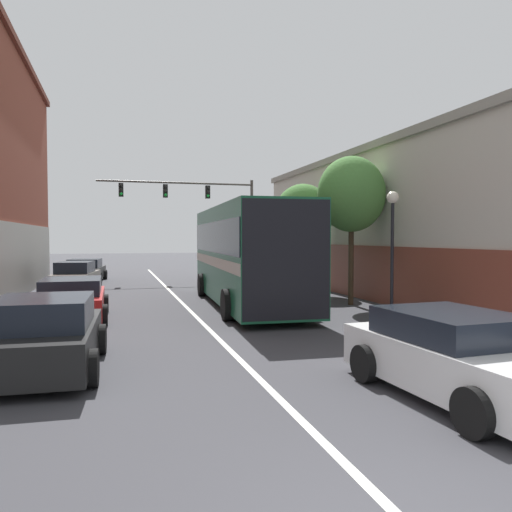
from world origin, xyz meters
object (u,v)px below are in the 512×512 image
bus (247,251)px  street_tree_near (351,195)px  parked_car_left_far (45,336)px  street_tree_far (303,217)px  parked_car_left_near (72,300)px  street_lamp (392,238)px  parked_car_left_mid (85,271)px  hatchback_foreground (459,357)px  traffic_signal_gantry (201,203)px  parked_car_left_distant (76,277)px

bus → street_tree_near: street_tree_near is taller
parked_car_left_far → street_tree_far: 15.18m
parked_car_left_near → street_lamp: (9.38, -3.13, 1.93)m
bus → street_tree_near: (3.91, -0.92, 2.15)m
parked_car_left_mid → parked_car_left_far: parked_car_left_far is taller
bus → street_tree_near: 4.55m
parked_car_left_mid → parked_car_left_near: bearing=-172.4°
hatchback_foreground → parked_car_left_near: size_ratio=1.01×
bus → traffic_signal_gantry: (0.31, 12.45, 2.62)m
bus → street_tree_far: bearing=-44.6°
traffic_signal_gantry → street_tree_near: bearing=-74.9°
hatchback_foreground → street_tree_near: street_tree_near is taller
bus → parked_car_left_far: 10.26m
parked_car_left_near → parked_car_left_distant: bearing=3.2°
bus → traffic_signal_gantry: size_ratio=1.14×
traffic_signal_gantry → street_tree_near: size_ratio=1.68×
parked_car_left_near → parked_car_left_mid: 14.49m
traffic_signal_gantry → street_tree_far: size_ratio=1.89×
parked_car_left_mid → street_tree_near: bearing=-136.4°
parked_car_left_near → parked_car_left_far: parked_car_left_far is taller
bus → hatchback_foreground: size_ratio=2.49×
bus → parked_car_left_distant: 10.04m
parked_car_left_distant → street_tree_near: bearing=-120.3°
street_tree_near → traffic_signal_gantry: bearing=105.1°
parked_car_left_mid → street_tree_near: size_ratio=0.72×
parked_car_left_distant → traffic_signal_gantry: traffic_signal_gantry is taller
parked_car_left_mid → street_lamp: street_lamp is taller
parked_car_left_near → parked_car_left_distant: 9.22m
street_tree_near → street_tree_far: (-0.37, 4.17, -0.70)m
hatchback_foreground → street_tree_far: 15.41m
parked_car_left_mid → hatchback_foreground: bearing=-157.8°
bus → parked_car_left_mid: bearing=30.1°
bus → traffic_signal_gantry: traffic_signal_gantry is taller
hatchback_foreground → street_lamp: bearing=-26.0°
hatchback_foreground → street_tree_far: street_tree_far is taller
traffic_signal_gantry → street_tree_near: traffic_signal_gantry is taller
parked_car_left_mid → parked_car_left_distant: size_ratio=0.97×
parked_car_left_distant → traffic_signal_gantry: (7.00, 5.10, 4.03)m
hatchback_foreground → parked_car_left_mid: size_ratio=1.06×
parked_car_left_distant → street_tree_far: 11.38m
parked_car_left_mid → street_lamp: size_ratio=1.04×
hatchback_foreground → parked_car_left_distant: bearing=17.4°
street_tree_near → street_tree_far: street_tree_near is taller
street_tree_near → street_tree_far: 4.24m
parked_car_left_mid → street_lamp: bearing=-145.0°
hatchback_foreground → traffic_signal_gantry: 24.36m
street_lamp → traffic_signal_gantry: bearing=99.5°
parked_car_left_mid → street_lamp: 20.25m
parked_car_left_far → street_tree_near: bearing=-52.5°
traffic_signal_gantry → street_tree_near: (3.60, -13.36, -0.47)m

